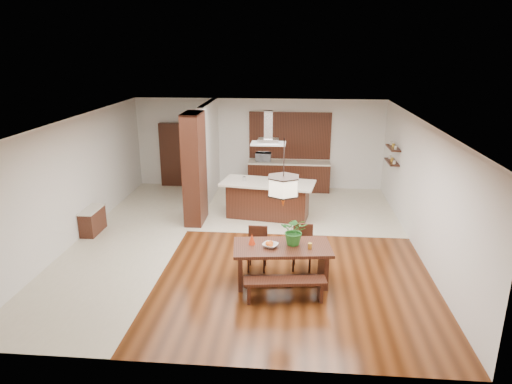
# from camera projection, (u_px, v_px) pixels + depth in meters

# --- Properties ---
(room_shell) EXTENTS (9.00, 9.04, 2.92)m
(room_shell) POSITION_uv_depth(u_px,v_px,m) (243.00, 158.00, 10.32)
(room_shell) COLOR #3D1C0B
(room_shell) RESTS_ON ground
(tile_hallway) EXTENTS (2.50, 9.00, 0.01)m
(tile_hallway) POSITION_uv_depth(u_px,v_px,m) (132.00, 237.00, 11.17)
(tile_hallway) COLOR beige
(tile_hallway) RESTS_ON ground
(tile_kitchen) EXTENTS (5.50, 4.00, 0.01)m
(tile_kitchen) POSITION_uv_depth(u_px,v_px,m) (296.00, 208.00, 13.22)
(tile_kitchen) COLOR beige
(tile_kitchen) RESTS_ON ground
(soffit_band) EXTENTS (8.00, 9.00, 0.02)m
(soffit_band) POSITION_uv_depth(u_px,v_px,m) (242.00, 121.00, 10.07)
(soffit_band) COLOR #39210E
(soffit_band) RESTS_ON room_shell
(partition_pier) EXTENTS (0.45, 1.00, 2.90)m
(partition_pier) POSITION_uv_depth(u_px,v_px,m) (194.00, 169.00, 11.76)
(partition_pier) COLOR black
(partition_pier) RESTS_ON ground
(partition_stub) EXTENTS (0.18, 2.40, 2.90)m
(partition_stub) POSITION_uv_depth(u_px,v_px,m) (209.00, 151.00, 13.75)
(partition_stub) COLOR silver
(partition_stub) RESTS_ON ground
(hallway_console) EXTENTS (0.37, 0.88, 0.63)m
(hallway_console) POSITION_uv_depth(u_px,v_px,m) (93.00, 221.00, 11.36)
(hallway_console) COLOR black
(hallway_console) RESTS_ON ground
(hallway_doorway) EXTENTS (1.10, 0.20, 2.10)m
(hallway_doorway) POSITION_uv_depth(u_px,v_px,m) (177.00, 155.00, 15.03)
(hallway_doorway) COLOR black
(hallway_doorway) RESTS_ON ground
(rear_counter) EXTENTS (2.60, 0.62, 0.95)m
(rear_counter) POSITION_uv_depth(u_px,v_px,m) (289.00, 176.00, 14.71)
(rear_counter) COLOR black
(rear_counter) RESTS_ON ground
(kitchen_window) EXTENTS (2.60, 0.08, 1.50)m
(kitchen_window) POSITION_uv_depth(u_px,v_px,m) (290.00, 135.00, 14.57)
(kitchen_window) COLOR #A06530
(kitchen_window) RESTS_ON room_shell
(shelf_lower) EXTENTS (0.26, 0.90, 0.04)m
(shelf_lower) POSITION_uv_depth(u_px,v_px,m) (392.00, 162.00, 12.67)
(shelf_lower) COLOR black
(shelf_lower) RESTS_ON room_shell
(shelf_upper) EXTENTS (0.26, 0.90, 0.04)m
(shelf_upper) POSITION_uv_depth(u_px,v_px,m) (393.00, 148.00, 12.55)
(shelf_upper) COLOR black
(shelf_upper) RESTS_ON room_shell
(dining_table) EXTENTS (1.97, 1.15, 0.78)m
(dining_table) POSITION_uv_depth(u_px,v_px,m) (282.00, 256.00, 8.87)
(dining_table) COLOR black
(dining_table) RESTS_ON ground
(dining_bench) EXTENTS (1.54, 0.52, 0.42)m
(dining_bench) POSITION_uv_depth(u_px,v_px,m) (285.00, 290.00, 8.34)
(dining_bench) COLOR black
(dining_bench) RESTS_ON ground
(dining_chair_left) EXTENTS (0.41, 0.41, 0.90)m
(dining_chair_left) POSITION_uv_depth(u_px,v_px,m) (257.00, 249.00, 9.44)
(dining_chair_left) COLOR black
(dining_chair_left) RESTS_ON ground
(dining_chair_right) EXTENTS (0.44, 0.44, 0.94)m
(dining_chair_right) POSITION_uv_depth(u_px,v_px,m) (302.00, 248.00, 9.46)
(dining_chair_right) COLOR black
(dining_chair_right) RESTS_ON ground
(pendant_lantern) EXTENTS (0.64, 0.64, 1.31)m
(pendant_lantern) POSITION_uv_depth(u_px,v_px,m) (284.00, 173.00, 8.36)
(pendant_lantern) COLOR beige
(pendant_lantern) RESTS_ON room_shell
(foliage_plant) EXTENTS (0.57, 0.51, 0.57)m
(foliage_plant) POSITION_uv_depth(u_px,v_px,m) (295.00, 231.00, 8.80)
(foliage_plant) COLOR #256B23
(foliage_plant) RESTS_ON dining_table
(fruit_bowl) EXTENTS (0.37, 0.37, 0.07)m
(fruit_bowl) POSITION_uv_depth(u_px,v_px,m) (270.00, 245.00, 8.76)
(fruit_bowl) COLOR beige
(fruit_bowl) RESTS_ON dining_table
(napkin_cone) EXTENTS (0.18, 0.18, 0.22)m
(napkin_cone) POSITION_uv_depth(u_px,v_px,m) (252.00, 239.00, 8.86)
(napkin_cone) COLOR red
(napkin_cone) RESTS_ON dining_table
(gold_ornament) EXTENTS (0.09, 0.09, 0.11)m
(gold_ornament) POSITION_uv_depth(u_px,v_px,m) (310.00, 246.00, 8.68)
(gold_ornament) COLOR gold
(gold_ornament) RESTS_ON dining_table
(kitchen_island) EXTENTS (2.60, 1.44, 1.02)m
(kitchen_island) POSITION_uv_depth(u_px,v_px,m) (268.00, 199.00, 12.34)
(kitchen_island) COLOR black
(kitchen_island) RESTS_ON ground
(range_hood) EXTENTS (0.90, 0.55, 0.87)m
(range_hood) POSITION_uv_depth(u_px,v_px,m) (268.00, 128.00, 11.75)
(range_hood) COLOR silver
(range_hood) RESTS_ON room_shell
(island_cup) EXTENTS (0.18, 0.18, 0.11)m
(island_cup) POSITION_uv_depth(u_px,v_px,m) (283.00, 181.00, 12.06)
(island_cup) COLOR white
(island_cup) RESTS_ON kitchen_island
(microwave) EXTENTS (0.49, 0.33, 0.27)m
(microwave) POSITION_uv_depth(u_px,v_px,m) (263.00, 157.00, 14.61)
(microwave) COLOR silver
(microwave) RESTS_ON rear_counter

